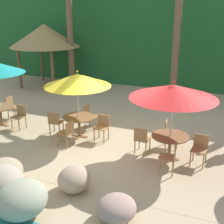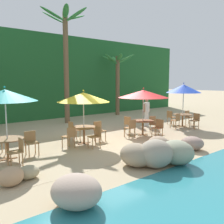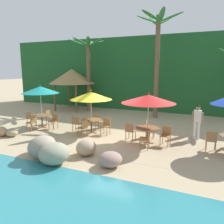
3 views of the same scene
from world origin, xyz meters
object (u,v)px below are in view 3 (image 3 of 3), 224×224
Objects in this scene: dining_table_red at (148,130)px; palapa_hut at (72,77)px; chair_red_left at (130,130)px; umbrella_teal at (40,90)px; waiter_in_white at (197,119)px; chair_yellow_left at (76,123)px; palm_tree_second at (157,50)px; dining_table_teal at (42,117)px; chair_blue_left at (211,140)px; chair_teal_right at (32,122)px; dining_table_yellow at (91,122)px; chair_red_seaward at (166,134)px; chair_yellow_inland at (98,120)px; chair_teal_left at (30,118)px; chair_yellow_seaward at (106,125)px; chair_red_right at (147,138)px; chair_yellow_right at (83,127)px; chair_red_inland at (148,128)px; chair_teal_seaward at (54,120)px; umbrella_red at (148,99)px; chair_teal_inland at (49,116)px; umbrella_yellow at (91,96)px.

palapa_hut reaches higher than dining_table_red.
umbrella_teal is at bearing 177.18° from chair_red_left.
chair_yellow_left is at bearing -166.97° from waiter_in_white.
dining_table_teal is at bearing -134.82° from palm_tree_second.
palm_tree_second reaches higher than dining_table_red.
umbrella_teal is 2.92× the size of chair_blue_left.
chair_teal_right is 3.36m from dining_table_yellow.
palapa_hut is (-9.13, 6.11, 2.27)m from chair_red_seaward.
chair_red_left is (3.20, -0.24, 0.00)m from chair_yellow_left.
chair_teal_left is at bearing -165.18° from chair_yellow_inland.
chair_yellow_inland is at bearing 14.82° from chair_teal_left.
chair_yellow_seaward is 1.19m from chair_yellow_inland.
waiter_in_white is at bearing 53.14° from chair_red_right.
chair_yellow_right and chair_red_inland have the same top height.
chair_red_inland is 1.00× the size of chair_red_right.
palm_tree_second reaches higher than waiter_in_white.
chair_teal_right is 1.00× the size of chair_red_right.
dining_table_teal is 8.71m from palm_tree_second.
chair_teal_seaward is 1.00× the size of chair_yellow_right.
chair_red_inland is 3.04m from chair_blue_left.
palapa_hut is (-4.22, 5.91, 2.27)m from chair_yellow_left.
chair_red_left is (5.63, -0.28, -1.71)m from umbrella_teal.
chair_yellow_right and chair_blue_left have the same top height.
palm_tree_second is (-0.20, 5.74, 4.16)m from chair_red_left.
chair_red_right is (3.46, -2.12, 0.00)m from chair_yellow_inland.
chair_teal_left is 4.97m from chair_yellow_seaward.
chair_red_seaward is 1.33m from chair_red_inland.
umbrella_red is 2.85× the size of chair_red_right.
chair_red_seaward is 0.51× the size of waiter_in_white.
chair_red_seaward is (4.12, -1.27, 0.00)m from chair_yellow_inland.
chair_yellow_left is at bearing -0.93° from dining_table_teal.
chair_yellow_right is 2.39m from chair_red_left.
chair_teal_inland is 8.36m from palm_tree_second.
palm_tree_second reaches higher than chair_red_left.
chair_yellow_inland and chair_red_right have the same top height.
umbrella_yellow is 0.61× the size of palapa_hut.
chair_red_inland is at bearing 102.73° from umbrella_red.
palm_tree_second is at bearing 41.24° from chair_teal_left.
chair_teal_left reaches higher than dining_table_red.
chair_yellow_left reaches higher than dining_table_yellow.
dining_table_yellow is 1.26× the size of chair_red_left.
chair_blue_left is at bearing -0.47° from umbrella_red.
chair_yellow_right is at bearing -11.71° from umbrella_teal.
chair_blue_left is (5.94, 0.40, 0.00)m from chair_yellow_right.
dining_table_teal is 6.76m from chair_red_right.
dining_table_red is (6.43, 0.60, 0.10)m from chair_teal_right.
chair_teal_inland and chair_blue_left have the same top height.
umbrella_teal is 2.92× the size of chair_yellow_right.
waiter_in_white reaches higher than chair_red_seaward.
chair_red_right is at bearing -37.73° from chair_red_left.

